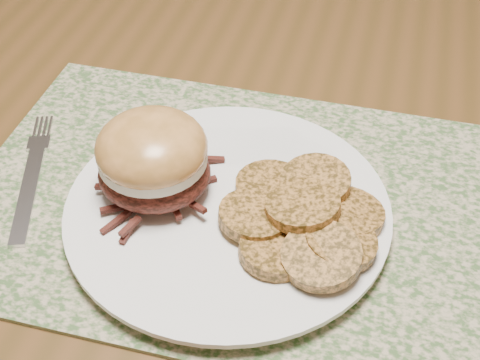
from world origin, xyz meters
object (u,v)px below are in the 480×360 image
dinner_plate (228,211)px  fork (32,174)px  dining_table (178,101)px  pork_sandwich (153,158)px

dinner_plate → fork: bearing=178.0°
dinner_plate → fork: 0.19m
dining_table → dinner_plate: 0.31m
fork → dining_table: bearing=59.3°
dining_table → fork: size_ratio=8.83×
dining_table → dinner_plate: (0.14, -0.26, 0.09)m
pork_sandwich → fork: size_ratio=0.63×
dining_table → pork_sandwich: pork_sandwich is taller
dinner_plate → fork: size_ratio=1.53×
pork_sandwich → fork: 0.13m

